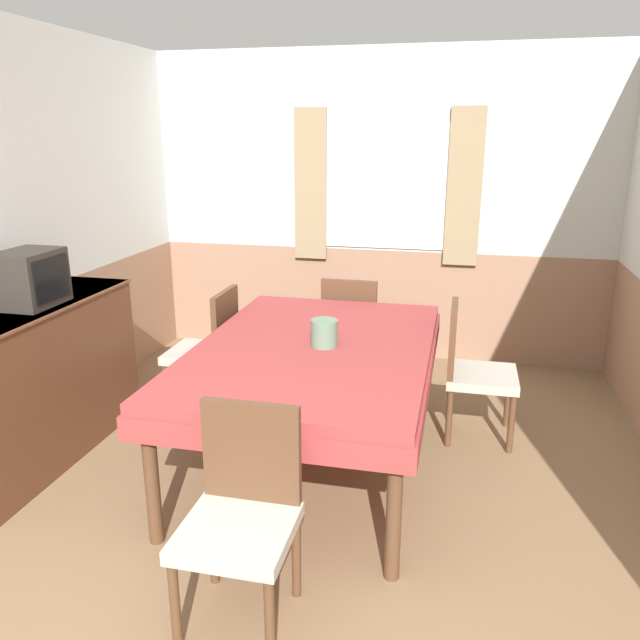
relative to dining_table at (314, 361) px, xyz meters
name	(u,v)px	position (x,y,z in m)	size (l,w,h in m)	color
wall_back	(378,208)	(0.08, 2.05, 0.65)	(4.29, 0.09, 2.60)	silver
wall_left	(22,237)	(-1.90, 0.07, 0.64)	(0.05, 4.31, 2.60)	silver
dining_table	(314,361)	(0.00, 0.00, 0.00)	(1.35, 2.02, 0.76)	#9E3838
chair_head_near	(242,509)	(0.00, -1.24, -0.18)	(0.44, 0.44, 0.89)	brown
chair_head_window	(351,328)	(0.00, 1.24, -0.18)	(0.44, 0.44, 0.89)	brown
chair_right_far	(472,367)	(0.91, 0.59, -0.18)	(0.44, 0.44, 0.89)	brown
chair_left_far	(209,346)	(-0.91, 0.59, -0.18)	(0.44, 0.44, 0.89)	brown
sideboard	(41,381)	(-1.63, -0.27, -0.17)	(0.46, 1.49, 0.97)	brown
tv	(30,278)	(-1.62, -0.26, 0.46)	(0.29, 0.37, 0.32)	#2D2823
vase	(324,333)	(0.06, -0.01, 0.18)	(0.15, 0.15, 0.15)	slate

